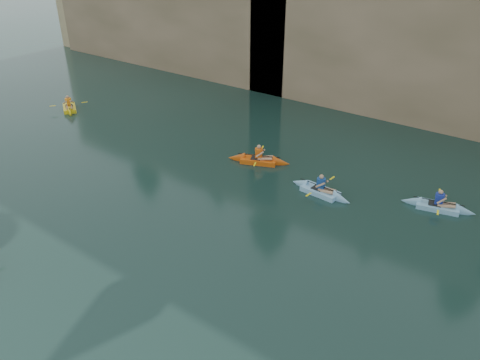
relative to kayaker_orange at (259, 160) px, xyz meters
The scene contains 10 objects.
ground 11.46m from the kayaker_orange, 78.71° to the right, with size 160.00×160.00×0.00m, color black.
cliff 19.77m from the kayaker_orange, 83.18° to the left, with size 70.00×16.00×12.00m, color tan.
cliff_slab_west 21.69m from the kayaker_orange, 147.39° to the left, with size 26.00×2.40×10.56m, color #9A7A5D.
cliff_slab_center 13.33m from the kayaker_orange, 69.51° to the left, with size 24.00×2.40×11.40m, color #9A7A5D.
sea_cave_west 19.14m from the kayaker_orange, 145.80° to the left, with size 4.50×1.00×4.00m, color black.
sea_cave_center 10.95m from the kayaker_orange, 99.31° to the left, with size 3.50×1.00×3.20m, color black.
kayaker_orange is the anchor object (origin of this frame).
kayaker_ltblue_near 4.47m from the kayaker_orange, 13.37° to the right, with size 3.36×2.56×1.31m.
kayaker_yellow 15.59m from the kayaker_orange, behind, with size 3.11×2.41×1.31m.
kayaker_ltblue_mid 9.45m from the kayaker_orange, ahead, with size 3.38×2.41×1.25m.
Camera 1 is at (10.60, -8.09, 11.67)m, focal length 35.00 mm.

